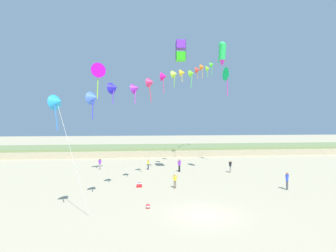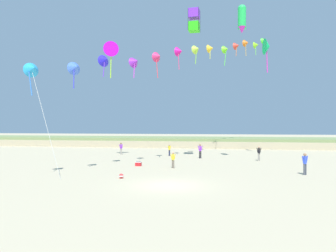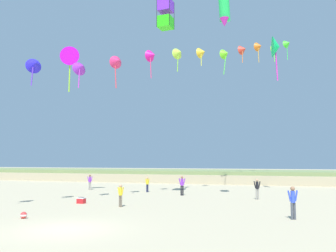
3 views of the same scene
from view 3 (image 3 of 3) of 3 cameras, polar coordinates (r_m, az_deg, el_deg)
name	(u,v)px [view 3 (image 3 of 3)]	position (r m, az deg, el deg)	size (l,w,h in m)	color
ground_plane	(65,229)	(17.60, -16.13, -15.64)	(240.00, 240.00, 0.00)	#C1B28E
dune_ridge	(214,176)	(54.00, 7.41, -7.94)	(120.00, 13.01, 1.67)	tan
person_near_left	(293,200)	(20.60, 19.41, -11.17)	(0.58, 0.38, 1.76)	#474C56
person_near_right	(257,187)	(29.95, 14.11, -9.54)	(0.56, 0.33, 1.68)	gray
person_mid_center	(182,184)	(32.47, 2.26, -9.30)	(0.58, 0.36, 1.75)	black
person_far_left	(147,183)	(35.78, -3.33, -9.15)	(0.35, 0.49, 1.53)	#282D4C
person_far_right	(121,194)	(24.79, -7.62, -10.72)	(0.54, 0.21, 1.53)	#726656
person_far_center	(90,181)	(39.34, -12.42, -8.62)	(0.47, 0.45, 1.63)	gray
kite_banner_string	(178,55)	(34.93, 1.68, 11.34)	(22.41, 36.05, 19.52)	#25A1E4
large_kite_low_lead	(70,57)	(36.08, -15.44, 10.63)	(1.91, 1.30, 4.35)	#C90DED
large_kite_mid_trail	(276,47)	(37.66, 16.94, 12.03)	(0.98, 2.19, 4.46)	#10E868
large_kite_high_solo	(166,15)	(31.61, -0.40, 17.45)	(1.26, 1.26, 2.42)	#2BCE18
large_kite_outer_drift	(224,6)	(30.03, 9.01, 18.41)	(0.90, 1.39, 2.96)	#27E25D
beach_cooler	(81,201)	(27.39, -13.74, -11.53)	(0.58, 0.41, 0.46)	red
beach_ball	(24,215)	(21.42, -22.15, -13.11)	(0.36, 0.36, 0.36)	red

